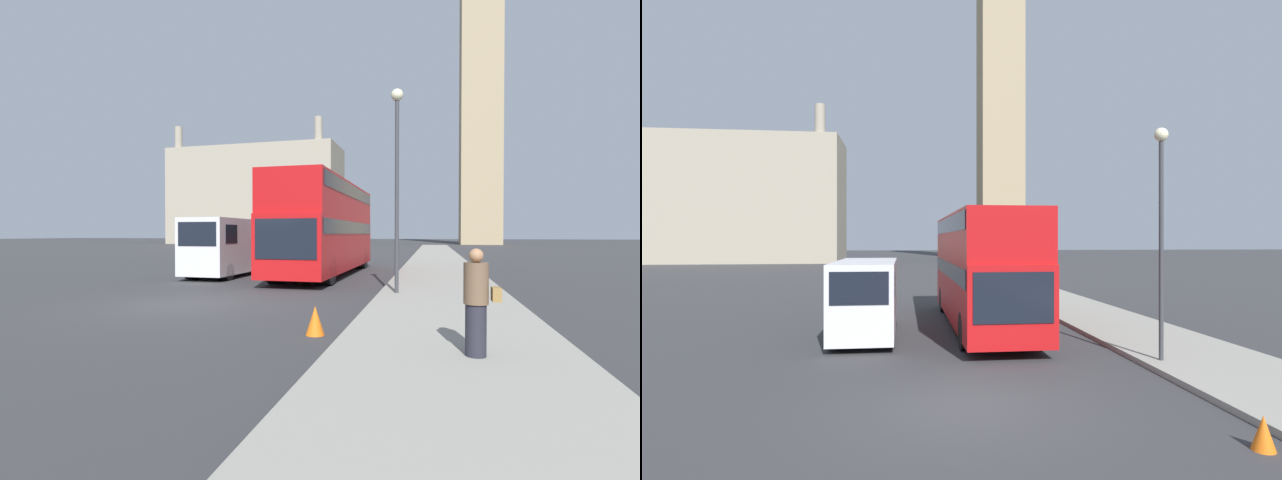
{
  "view_description": "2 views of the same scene",
  "coord_description": "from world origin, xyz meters",
  "views": [
    {
      "loc": [
        6.56,
        -10.37,
        1.92
      ],
      "look_at": [
        1.6,
        8.42,
        1.63
      ],
      "focal_mm": 24.0,
      "sensor_mm": 36.0,
      "label": 1
    },
    {
      "loc": [
        -1.17,
        -9.78,
        3.29
      ],
      "look_at": [
        2.14,
        18.26,
        3.29
      ],
      "focal_mm": 28.0,
      "sensor_mm": 36.0,
      "label": 2
    }
  ],
  "objects": [
    {
      "name": "street_lamp",
      "position": [
        5.53,
        2.53,
        4.1
      ],
      "size": [
        0.36,
        0.36,
        6.07
      ],
      "color": "#38383D",
      "rests_on": "sidewalk_strip"
    },
    {
      "name": "clock_tower",
      "position": [
        14.77,
        71.36,
        34.22
      ],
      "size": [
        7.44,
        7.61,
        66.83
      ],
      "color": "tan",
      "rests_on": "ground_plane"
    },
    {
      "name": "white_van",
      "position": [
        -2.41,
        7.38,
        1.38
      ],
      "size": [
        2.0,
        5.69,
        2.57
      ],
      "color": "silver",
      "rests_on": "ground_plane"
    },
    {
      "name": "sidewalk_strip",
      "position": [
        6.87,
        0.0,
        0.07
      ],
      "size": [
        3.73,
        120.0,
        0.15
      ],
      "color": "gray",
      "rests_on": "ground_plane"
    },
    {
      "name": "traffic_cone",
      "position": [
        4.42,
        -2.61,
        0.28
      ],
      "size": [
        0.36,
        0.36,
        0.55
      ],
      "color": "orange",
      "rests_on": "ground_plane"
    },
    {
      "name": "ground_plane",
      "position": [
        0.0,
        0.0,
        0.0
      ],
      "size": [
        300.0,
        300.0,
        0.0
      ],
      "primitive_type": "plane",
      "color": "#333335"
    },
    {
      "name": "building_block_distant",
      "position": [
        -26.46,
        66.51,
        9.13
      ],
      "size": [
        32.35,
        11.74,
        22.22
      ],
      "color": "#9E937F",
      "rests_on": "ground_plane"
    },
    {
      "name": "pedestrian",
      "position": [
        7.18,
        -3.86,
        0.93
      ],
      "size": [
        0.51,
        0.35,
        1.55
      ],
      "color": "#23232D",
      "rests_on": "sidewalk_strip"
    },
    {
      "name": "red_double_decker_bus",
      "position": [
        1.76,
        8.98,
        2.37
      ],
      "size": [
        2.54,
        11.49,
        4.22
      ],
      "color": "#B71114",
      "rests_on": "ground_plane"
    }
  ]
}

